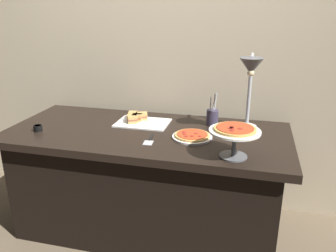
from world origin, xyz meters
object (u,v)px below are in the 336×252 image
Objects in this scene: pizza_plate_front at (192,136)px; sandwich_platter at (139,120)px; serving_spatula at (149,140)px; sauce_cup_near at (38,128)px; utensil_holder at (212,117)px; heat_lamp at (251,74)px; pizza_plate_center at (235,133)px.

sandwich_platter is at bearing 154.25° from pizza_plate_front.
serving_spatula is at bearing -155.74° from pizza_plate_front.
sandwich_platter is 0.69m from sauce_cup_near.
utensil_holder is (0.09, 0.28, 0.05)m from pizza_plate_front.
sauce_cup_near is 1.20m from utensil_holder.
heat_lamp reaches higher than serving_spatula.
heat_lamp is 0.85m from sandwich_platter.
pizza_plate_front is at bearing -25.75° from sandwich_platter.
sauce_cup_near is at bearing -172.97° from pizza_plate_front.
serving_spatula is at bearing -61.21° from sandwich_platter.
pizza_plate_center is at bearing -31.62° from sandwich_platter.
sandwich_platter reaches higher than sauce_cup_near.
pizza_plate_center is 0.77× the size of sandwich_platter.
heat_lamp is 1.39× the size of sandwich_platter.
utensil_holder is (1.13, 0.41, 0.04)m from sauce_cup_near.
sauce_cup_near is (-1.31, 0.10, -0.12)m from pizza_plate_center.
heat_lamp reaches higher than pizza_plate_front.
sandwich_platter reaches higher than serving_spatula.
pizza_plate_center is (0.27, -0.23, 0.13)m from pizza_plate_front.
serving_spatula is (0.78, 0.01, -0.02)m from sauce_cup_near.
heat_lamp is 0.53m from pizza_plate_front.
serving_spatula is (-0.25, -0.11, -0.01)m from pizza_plate_front.
pizza_plate_center is 1.32m from sauce_cup_near.
sauce_cup_near is 0.25× the size of utensil_holder.
sauce_cup_near is at bearing 175.70° from pizza_plate_center.
utensil_holder is 0.53m from serving_spatula.
utensil_holder reaches higher than pizza_plate_center.
pizza_plate_center reaches higher than sandwich_platter.
pizza_plate_center is 1.23× the size of utensil_holder.
pizza_plate_front is at bearing 24.26° from serving_spatula.
utensil_holder is (-0.18, 0.51, -0.08)m from pizza_plate_center.
pizza_plate_front is 1.49× the size of serving_spatula.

